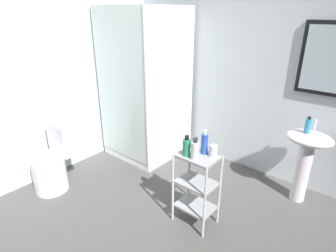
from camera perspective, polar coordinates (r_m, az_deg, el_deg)
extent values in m
cube|color=#4D4B49|center=(2.71, -3.11, -23.42)|extent=(4.20, 4.20, 0.02)
cube|color=silver|center=(3.52, 17.73, 10.33)|extent=(4.20, 0.10, 2.50)
cube|color=black|center=(3.21, 30.38, 11.73)|extent=(0.56, 0.03, 0.72)
cube|color=silver|center=(3.19, 30.32, 11.70)|extent=(0.48, 0.01, 0.64)
cube|color=silver|center=(3.51, -26.60, 8.94)|extent=(0.10, 4.20, 2.50)
cube|color=white|center=(4.18, -4.18, -4.30)|extent=(0.90, 0.90, 0.10)
cube|color=silver|center=(3.53, -9.76, 7.74)|extent=(0.90, 0.02, 1.90)
cube|color=silver|center=(3.53, 0.67, 8.08)|extent=(0.02, 0.90, 1.90)
cylinder|color=silver|center=(3.21, -4.47, 6.50)|extent=(0.04, 0.04, 1.90)
cylinder|color=silver|center=(4.15, -4.20, -3.66)|extent=(0.08, 0.08, 0.00)
cylinder|color=white|center=(3.33, 25.83, -8.59)|extent=(0.15, 0.15, 0.68)
ellipsoid|color=white|center=(3.15, 27.07, -2.26)|extent=(0.46, 0.37, 0.13)
cylinder|color=silver|center=(3.22, 27.97, 0.31)|extent=(0.03, 0.03, 0.10)
cylinder|color=white|center=(3.51, -23.13, -9.15)|extent=(0.37, 0.37, 0.40)
torus|color=white|center=(3.40, -23.68, -6.06)|extent=(0.37, 0.37, 0.04)
cube|color=white|center=(3.42, -20.96, -2.41)|extent=(0.35, 0.17, 0.36)
cylinder|color=silver|center=(2.71, 1.00, -12.77)|extent=(0.02, 0.02, 0.74)
cylinder|color=silver|center=(2.55, 7.53, -15.71)|extent=(0.02, 0.02, 0.74)
cylinder|color=silver|center=(2.88, 4.32, -10.44)|extent=(0.02, 0.02, 0.74)
cylinder|color=silver|center=(2.73, 10.59, -12.97)|extent=(0.02, 0.02, 0.74)
cube|color=#99999E|center=(2.83, 5.65, -16.05)|extent=(0.36, 0.26, 0.02)
cube|color=#99999E|center=(2.66, 5.88, -11.52)|extent=(0.36, 0.26, 0.02)
cube|color=#99999E|center=(2.52, 6.13, -6.24)|extent=(0.36, 0.26, 0.02)
cylinder|color=#389ED1|center=(3.08, 26.83, 0.01)|extent=(0.06, 0.06, 0.14)
cylinder|color=black|center=(3.05, 27.11, 1.49)|extent=(0.03, 0.03, 0.03)
cylinder|color=#298D5A|center=(2.47, 3.85, -4.46)|extent=(0.07, 0.07, 0.15)
cylinder|color=black|center=(2.43, 3.91, -2.42)|extent=(0.04, 0.04, 0.04)
cylinder|color=blue|center=(2.51, 7.52, -3.68)|extent=(0.06, 0.06, 0.19)
cylinder|color=white|center=(2.46, 7.65, -1.30)|extent=(0.03, 0.03, 0.04)
cylinder|color=white|center=(2.42, 5.60, -5.09)|extent=(0.07, 0.07, 0.16)
cylinder|color=#333338|center=(2.37, 5.70, -2.90)|extent=(0.04, 0.04, 0.04)
cylinder|color=silver|center=(2.50, 9.26, -5.07)|extent=(0.07, 0.07, 0.11)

